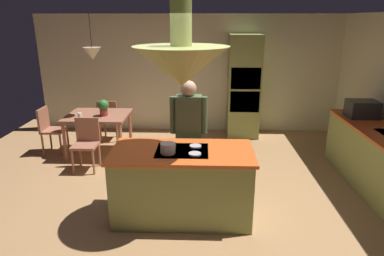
{
  "coord_description": "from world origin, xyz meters",
  "views": [
    {
      "loc": [
        0.26,
        -4.06,
        2.44
      ],
      "look_at": [
        0.1,
        0.4,
        1.0
      ],
      "focal_mm": 31.68,
      "sensor_mm": 36.0,
      "label": 1
    }
  ],
  "objects_px": {
    "chair_at_corner": "(50,127)",
    "microwave_on_counter": "(362,109)",
    "oven_tower": "(244,87)",
    "dining_table": "(98,119)",
    "potted_plant_on_table": "(103,107)",
    "kitchen_island": "(182,183)",
    "cooking_pot_on_cooktop": "(168,148)",
    "cup_on_table": "(80,115)",
    "person_at_island": "(189,130)",
    "chair_by_back_wall": "(109,117)",
    "chair_facing_island": "(86,140)"
  },
  "relations": [
    {
      "from": "dining_table",
      "to": "chair_at_corner",
      "type": "distance_m",
      "value": 0.95
    },
    {
      "from": "chair_at_corner",
      "to": "microwave_on_counter",
      "type": "bearing_deg",
      "value": -95.51
    },
    {
      "from": "kitchen_island",
      "to": "potted_plant_on_table",
      "type": "xyz_separation_m",
      "value": [
        -1.56,
        2.02,
        0.47
      ]
    },
    {
      "from": "potted_plant_on_table",
      "to": "dining_table",
      "type": "bearing_deg",
      "value": 150.56
    },
    {
      "from": "chair_facing_island",
      "to": "cup_on_table",
      "type": "height_order",
      "value": "chair_facing_island"
    },
    {
      "from": "dining_table",
      "to": "chair_by_back_wall",
      "type": "relative_size",
      "value": 1.28
    },
    {
      "from": "dining_table",
      "to": "person_at_island",
      "type": "relative_size",
      "value": 0.68
    },
    {
      "from": "potted_plant_on_table",
      "to": "microwave_on_counter",
      "type": "height_order",
      "value": "microwave_on_counter"
    },
    {
      "from": "chair_at_corner",
      "to": "cup_on_table",
      "type": "relative_size",
      "value": 9.67
    },
    {
      "from": "chair_facing_island",
      "to": "potted_plant_on_table",
      "type": "bearing_deg",
      "value": 76.78
    },
    {
      "from": "kitchen_island",
      "to": "person_at_island",
      "type": "xyz_separation_m",
      "value": [
        0.05,
        0.71,
        0.49
      ]
    },
    {
      "from": "kitchen_island",
      "to": "chair_facing_island",
      "type": "xyz_separation_m",
      "value": [
        -1.7,
        1.41,
        0.05
      ]
    },
    {
      "from": "chair_by_back_wall",
      "to": "cooking_pot_on_cooktop",
      "type": "relative_size",
      "value": 4.83
    },
    {
      "from": "chair_by_back_wall",
      "to": "chair_at_corner",
      "type": "distance_m",
      "value": 1.17
    },
    {
      "from": "oven_tower",
      "to": "potted_plant_on_table",
      "type": "relative_size",
      "value": 7.16
    },
    {
      "from": "person_at_island",
      "to": "potted_plant_on_table",
      "type": "relative_size",
      "value": 5.47
    },
    {
      "from": "kitchen_island",
      "to": "cooking_pot_on_cooktop",
      "type": "xyz_separation_m",
      "value": [
        -0.16,
        -0.13,
        0.53
      ]
    },
    {
      "from": "chair_by_back_wall",
      "to": "dining_table",
      "type": "bearing_deg",
      "value": 90.0
    },
    {
      "from": "dining_table",
      "to": "microwave_on_counter",
      "type": "distance_m",
      "value": 4.59
    },
    {
      "from": "dining_table",
      "to": "cup_on_table",
      "type": "relative_size",
      "value": 12.39
    },
    {
      "from": "oven_tower",
      "to": "dining_table",
      "type": "bearing_deg",
      "value": -157.79
    },
    {
      "from": "oven_tower",
      "to": "chair_at_corner",
      "type": "bearing_deg",
      "value": -162.99
    },
    {
      "from": "person_at_island",
      "to": "microwave_on_counter",
      "type": "height_order",
      "value": "person_at_island"
    },
    {
      "from": "microwave_on_counter",
      "to": "cooking_pot_on_cooktop",
      "type": "bearing_deg",
      "value": -150.43
    },
    {
      "from": "chair_by_back_wall",
      "to": "person_at_island",
      "type": "bearing_deg",
      "value": 129.99
    },
    {
      "from": "person_at_island",
      "to": "chair_facing_island",
      "type": "relative_size",
      "value": 1.89
    },
    {
      "from": "dining_table",
      "to": "chair_at_corner",
      "type": "relative_size",
      "value": 1.28
    },
    {
      "from": "cup_on_table",
      "to": "potted_plant_on_table",
      "type": "bearing_deg",
      "value": 21.69
    },
    {
      "from": "kitchen_island",
      "to": "cup_on_table",
      "type": "distance_m",
      "value": 2.72
    },
    {
      "from": "dining_table",
      "to": "potted_plant_on_table",
      "type": "bearing_deg",
      "value": -29.44
    },
    {
      "from": "person_at_island",
      "to": "cup_on_table",
      "type": "distance_m",
      "value": 2.31
    },
    {
      "from": "microwave_on_counter",
      "to": "cooking_pot_on_cooktop",
      "type": "xyz_separation_m",
      "value": [
        -3.0,
        -1.7,
        -0.06
      ]
    },
    {
      "from": "dining_table",
      "to": "oven_tower",
      "type": "bearing_deg",
      "value": 22.21
    },
    {
      "from": "kitchen_island",
      "to": "cup_on_table",
      "type": "xyz_separation_m",
      "value": [
        -1.95,
        1.86,
        0.35
      ]
    },
    {
      "from": "cooking_pot_on_cooktop",
      "to": "dining_table",
      "type": "bearing_deg",
      "value": 124.63
    },
    {
      "from": "oven_tower",
      "to": "person_at_island",
      "type": "relative_size",
      "value": 1.31
    },
    {
      "from": "kitchen_island",
      "to": "cooking_pot_on_cooktop",
      "type": "relative_size",
      "value": 9.75
    },
    {
      "from": "chair_by_back_wall",
      "to": "potted_plant_on_table",
      "type": "height_order",
      "value": "potted_plant_on_table"
    },
    {
      "from": "chair_by_back_wall",
      "to": "microwave_on_counter",
      "type": "bearing_deg",
      "value": 164.93
    },
    {
      "from": "oven_tower",
      "to": "microwave_on_counter",
      "type": "height_order",
      "value": "oven_tower"
    },
    {
      "from": "potted_plant_on_table",
      "to": "microwave_on_counter",
      "type": "relative_size",
      "value": 0.65
    },
    {
      "from": "person_at_island",
      "to": "cooking_pot_on_cooktop",
      "type": "height_order",
      "value": "person_at_island"
    },
    {
      "from": "chair_facing_island",
      "to": "potted_plant_on_table",
      "type": "xyz_separation_m",
      "value": [
        0.14,
        0.61,
        0.42
      ]
    },
    {
      "from": "dining_table",
      "to": "kitchen_island",
      "type": "bearing_deg",
      "value": -51.01
    },
    {
      "from": "chair_facing_island",
      "to": "microwave_on_counter",
      "type": "relative_size",
      "value": 1.89
    },
    {
      "from": "oven_tower",
      "to": "chair_at_corner",
      "type": "distance_m",
      "value": 3.95
    },
    {
      "from": "microwave_on_counter",
      "to": "chair_at_corner",
      "type": "bearing_deg",
      "value": 174.49
    },
    {
      "from": "cooking_pot_on_cooktop",
      "to": "chair_facing_island",
      "type": "bearing_deg",
      "value": 135.09
    },
    {
      "from": "dining_table",
      "to": "potted_plant_on_table",
      "type": "height_order",
      "value": "potted_plant_on_table"
    },
    {
      "from": "chair_by_back_wall",
      "to": "potted_plant_on_table",
      "type": "distance_m",
      "value": 0.9
    }
  ]
}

